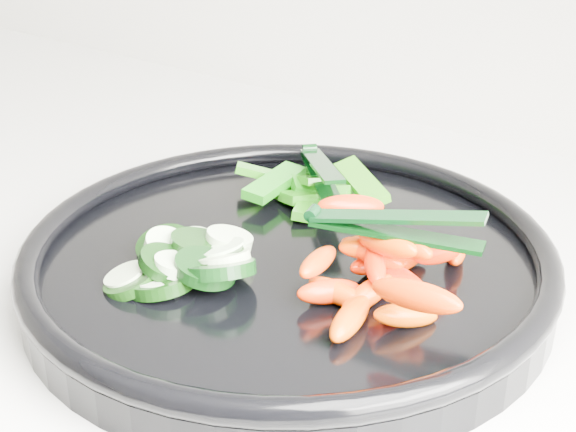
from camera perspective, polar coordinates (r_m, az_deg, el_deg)
The scene contains 6 objects.
veggie_tray at distance 0.57m, azimuth -0.00°, elevation -3.14°, with size 0.40×0.40×0.04m.
cucumber_pile at distance 0.55m, azimuth -7.02°, elevation -2.96°, with size 0.12×0.13×0.04m.
carrot_pile at distance 0.52m, azimuth 6.70°, elevation -3.63°, with size 0.15×0.16×0.05m.
pepper_pile at distance 0.65m, azimuth 1.74°, elevation 1.95°, with size 0.13×0.10×0.04m.
tong_carrot at distance 0.50m, azimuth 7.25°, elevation -0.60°, with size 0.11×0.05×0.02m.
tong_pepper at distance 0.64m, azimuth 2.32°, elevation 3.28°, with size 0.09×0.09×0.02m.
Camera 1 is at (0.90, 1.24, 1.23)m, focal length 50.00 mm.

